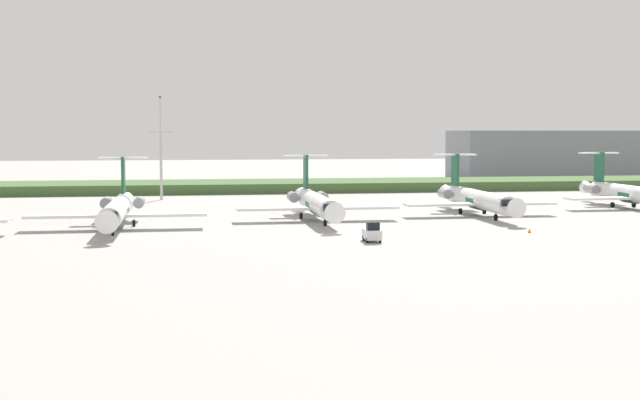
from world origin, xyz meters
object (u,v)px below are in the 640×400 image
(regional_jet_second, at_px, (118,209))
(regional_jet_fourth, at_px, (477,198))
(regional_jet_third, at_px, (316,202))
(safety_cone_front_marker, at_px, (529,231))
(antenna_mast, at_px, (161,156))
(baggage_tug, at_px, (372,233))
(regional_jet_fifth, at_px, (629,193))

(regional_jet_second, height_order, regional_jet_fourth, same)
(regional_jet_third, height_order, safety_cone_front_marker, regional_jet_third)
(antenna_mast, height_order, baggage_tug, antenna_mast)
(regional_jet_fifth, relative_size, baggage_tug, 9.69)
(regional_jet_second, xyz_separation_m, regional_jet_fourth, (51.86, 9.15, 0.00))
(regional_jet_fourth, bearing_deg, regional_jet_fifth, 13.53)
(regional_jet_fourth, bearing_deg, regional_jet_third, -173.13)
(regional_jet_fourth, bearing_deg, regional_jet_second, -170.00)
(regional_jet_third, bearing_deg, baggage_tug, -83.70)
(regional_jet_second, height_order, antenna_mast, antenna_mast)
(baggage_tug, relative_size, safety_cone_front_marker, 5.82)
(regional_jet_second, relative_size, safety_cone_front_marker, 56.36)
(antenna_mast, bearing_deg, baggage_tug, -68.41)
(antenna_mast, bearing_deg, regional_jet_second, -95.22)
(regional_jet_third, bearing_deg, antenna_mast, 119.74)
(regional_jet_third, xyz_separation_m, baggage_tug, (2.71, -24.54, -1.53))
(antenna_mast, relative_size, baggage_tug, 5.97)
(antenna_mast, distance_m, safety_cone_front_marker, 75.75)
(regional_jet_fourth, distance_m, baggage_tug, 35.38)
(antenna_mast, relative_size, safety_cone_front_marker, 34.75)
(regional_jet_second, xyz_separation_m, antenna_mast, (4.21, 46.02, 5.46))
(regional_jet_second, bearing_deg, antenna_mast, 84.78)
(safety_cone_front_marker, bearing_deg, regional_jet_second, 165.43)
(baggage_tug, bearing_deg, regional_jet_second, 148.23)
(baggage_tug, distance_m, safety_cone_front_marker, 21.75)
(baggage_tug, bearing_deg, regional_jet_fifth, 34.18)
(safety_cone_front_marker, bearing_deg, regional_jet_fifth, 44.70)
(regional_jet_third, distance_m, regional_jet_fifth, 54.23)
(antenna_mast, distance_m, baggage_tug, 69.61)
(regional_jet_second, xyz_separation_m, baggage_tug, (29.69, -18.38, -1.53))
(safety_cone_front_marker, bearing_deg, regional_jet_fourth, 87.29)
(regional_jet_fifth, bearing_deg, antenna_mast, 158.47)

